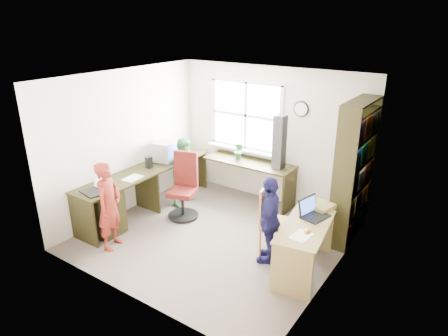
% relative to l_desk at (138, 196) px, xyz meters
% --- Properties ---
extents(room, '(3.64, 3.44, 2.44)m').
position_rel_l_desk_xyz_m(room, '(1.32, 0.38, 0.76)').
color(room, '#4F463E').
rests_on(room, ground).
extents(l_desk, '(2.38, 2.95, 0.75)m').
position_rel_l_desk_xyz_m(l_desk, '(0.00, 0.00, 0.00)').
color(l_desk, black).
rests_on(l_desk, ground).
extents(right_desk, '(0.72, 1.24, 0.68)m').
position_rel_l_desk_xyz_m(right_desk, '(2.77, 0.23, 0.04)').
color(right_desk, olive).
rests_on(right_desk, ground).
extents(bookshelf, '(0.30, 1.02, 2.10)m').
position_rel_l_desk_xyz_m(bookshelf, '(2.96, 1.47, 0.55)').
color(bookshelf, black).
rests_on(bookshelf, ground).
extents(swivel_chair, '(0.64, 0.64, 1.10)m').
position_rel_l_desk_xyz_m(swivel_chair, '(0.47, 0.58, 0.02)').
color(swivel_chair, black).
rests_on(swivel_chair, ground).
extents(wooden_chair, '(0.51, 0.51, 0.99)m').
position_rel_l_desk_xyz_m(wooden_chair, '(2.20, 0.41, 0.08)').
color(wooden_chair, '#CF8C45').
rests_on(wooden_chair, ground).
extents(crt_monitor, '(0.41, 0.38, 0.36)m').
position_rel_l_desk_xyz_m(crt_monitor, '(-0.20, 0.86, 0.48)').
color(crt_monitor, '#A4A5A8').
rests_on(crt_monitor, l_desk).
extents(laptop_left, '(0.40, 0.35, 0.24)m').
position_rel_l_desk_xyz_m(laptop_left, '(-0.14, -0.69, 0.35)').
color(laptop_left, black).
rests_on(laptop_left, l_desk).
extents(laptop_right, '(0.37, 0.42, 0.25)m').
position_rel_l_desk_xyz_m(laptop_right, '(2.73, 0.53, 0.28)').
color(laptop_right, black).
rests_on(laptop_right, right_desk).
extents(speaker_a, '(0.12, 0.12, 0.19)m').
position_rel_l_desk_xyz_m(speaker_a, '(-0.20, 0.48, 0.39)').
color(speaker_a, black).
rests_on(speaker_a, l_desk).
extents(speaker_b, '(0.10, 0.10, 0.17)m').
position_rel_l_desk_xyz_m(speaker_b, '(-0.18, 1.16, 0.38)').
color(speaker_b, black).
rests_on(speaker_b, l_desk).
extents(cd_tower, '(0.20, 0.18, 0.91)m').
position_rel_l_desk_xyz_m(cd_tower, '(1.62, 1.71, 0.75)').
color(cd_tower, black).
rests_on(cd_tower, l_desk).
extents(game_box, '(0.39, 0.39, 0.06)m').
position_rel_l_desk_xyz_m(game_box, '(2.74, 0.81, 0.25)').
color(game_box, red).
rests_on(game_box, right_desk).
extents(paper_a, '(0.25, 0.33, 0.00)m').
position_rel_l_desk_xyz_m(paper_a, '(-0.08, -0.01, 0.30)').
color(paper_a, white).
rests_on(paper_a, l_desk).
extents(paper_b, '(0.22, 0.30, 0.00)m').
position_rel_l_desk_xyz_m(paper_b, '(2.83, -0.04, 0.22)').
color(paper_b, white).
rests_on(paper_b, right_desk).
extents(potted_plant, '(0.20, 0.17, 0.32)m').
position_rel_l_desk_xyz_m(potted_plant, '(0.85, 1.68, 0.45)').
color(potted_plant, '#286533').
rests_on(potted_plant, l_desk).
extents(person_red, '(0.45, 0.55, 1.31)m').
position_rel_l_desk_xyz_m(person_red, '(0.22, -0.77, 0.20)').
color(person_red, maroon).
rests_on(person_red, ground).
extents(person_green, '(0.48, 0.61, 1.22)m').
position_rel_l_desk_xyz_m(person_green, '(0.19, 0.98, 0.15)').
color(person_green, '#33803F').
rests_on(person_green, ground).
extents(person_navy, '(0.53, 0.78, 1.23)m').
position_rel_l_desk_xyz_m(person_navy, '(2.26, 0.21, 0.16)').
color(person_navy, '#171646').
rests_on(person_navy, ground).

